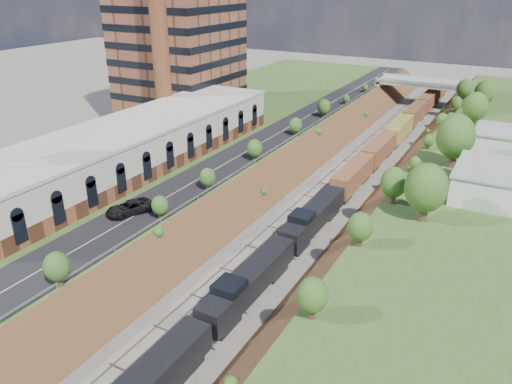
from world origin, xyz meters
name	(u,v)px	position (x,y,z in m)	size (l,w,h in m)	color
platform_left	(191,139)	(-33.00, 60.00, 2.50)	(44.00, 180.00, 5.00)	#3C5623
embankment_left	(288,169)	(-11.00, 60.00, 0.00)	(7.07, 180.00, 7.07)	brown
embankment_right	(406,192)	(11.00, 60.00, 0.00)	(7.07, 180.00, 7.07)	brown
rail_left_track	(330,177)	(-2.60, 60.00, 0.09)	(1.58, 180.00, 0.18)	gray
rail_right_track	(358,182)	(2.60, 60.00, 0.09)	(1.58, 180.00, 0.18)	gray
road	(267,140)	(-15.50, 60.00, 5.05)	(8.00, 180.00, 0.10)	black
guardrail	(286,141)	(-11.40, 59.80, 5.55)	(0.10, 171.00, 0.70)	#99999E
commercial_building	(134,144)	(-28.00, 38.00, 8.51)	(14.30, 62.30, 7.00)	brown
smokestack	(159,25)	(-36.00, 56.00, 25.00)	(3.20, 3.20, 40.00)	brown
overpass	(422,88)	(0.00, 122.00, 4.92)	(24.50, 8.30, 7.40)	gray
white_building_near	(490,183)	(23.50, 52.00, 7.00)	(9.00, 12.00, 4.00)	silver
white_building_far	(500,141)	(23.00, 74.00, 6.80)	(8.00, 10.00, 3.60)	silver
tree_right_large	(426,188)	(17.00, 40.00, 9.38)	(5.25, 5.25, 7.61)	#473323
tree_left_crest	(138,219)	(-11.80, 20.00, 7.04)	(2.45, 2.45, 3.55)	#473323
freight_train	(377,151)	(2.60, 70.95, 2.51)	(2.89, 147.91, 4.55)	black
suv	(129,208)	(-16.49, 23.60, 5.94)	(2.78, 6.04, 1.68)	black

